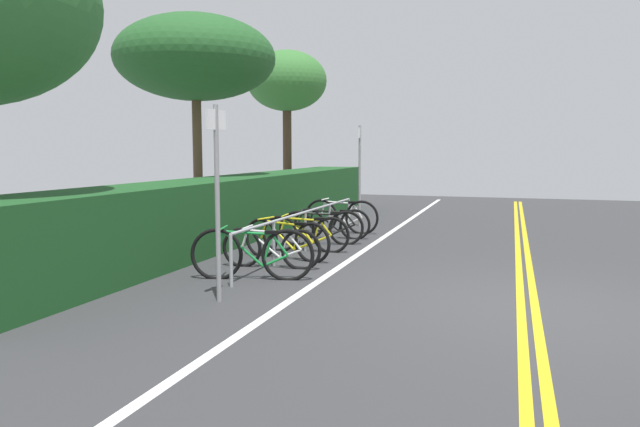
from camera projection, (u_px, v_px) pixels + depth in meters
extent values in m
cube|color=#353538|center=(528.00, 310.00, 6.96)|extent=(33.44, 13.67, 0.05)
cube|color=gold|center=(535.00, 308.00, 6.93)|extent=(30.10, 0.10, 0.00)
cube|color=gold|center=(521.00, 307.00, 6.98)|extent=(30.10, 0.10, 0.00)
cube|color=white|center=(306.00, 290.00, 7.82)|extent=(30.10, 0.12, 0.00)
cylinder|color=#9EA0A5|center=(231.00, 261.00, 7.97)|extent=(0.05, 0.05, 0.72)
cylinder|color=#9EA0A5|center=(274.00, 244.00, 9.39)|extent=(0.05, 0.05, 0.72)
cylinder|color=#9EA0A5|center=(305.00, 231.00, 10.82)|extent=(0.05, 0.05, 0.72)
cylinder|color=#9EA0A5|center=(330.00, 222.00, 12.25)|extent=(0.05, 0.05, 0.72)
cylinder|color=#9EA0A5|center=(349.00, 214.00, 13.68)|extent=(0.05, 0.05, 0.72)
cylinder|color=#9EA0A5|center=(305.00, 212.00, 10.78)|extent=(6.04, 0.04, 0.04)
torus|color=black|center=(217.00, 254.00, 8.47)|extent=(0.24, 0.76, 0.77)
torus|color=black|center=(288.00, 255.00, 8.39)|extent=(0.24, 0.76, 0.77)
cylinder|color=#198C38|center=(243.00, 249.00, 8.43)|extent=(0.18, 0.59, 0.53)
cylinder|color=#198C38|center=(247.00, 233.00, 8.40)|extent=(0.20, 0.69, 0.07)
cylinder|color=#198C38|center=(267.00, 250.00, 8.41)|extent=(0.08, 0.17, 0.47)
cylinder|color=#198C38|center=(275.00, 261.00, 8.42)|extent=(0.12, 0.37, 0.19)
cylinder|color=#198C38|center=(280.00, 245.00, 8.39)|extent=(0.10, 0.26, 0.33)
cylinder|color=#198C38|center=(220.00, 243.00, 8.45)|extent=(0.07, 0.14, 0.35)
cube|color=black|center=(272.00, 232.00, 8.38)|extent=(0.13, 0.21, 0.05)
cylinder|color=#198C38|center=(223.00, 228.00, 8.42)|extent=(0.45, 0.14, 0.03)
torus|color=black|center=(242.00, 248.00, 9.39)|extent=(0.12, 0.66, 0.66)
torus|color=black|center=(301.00, 250.00, 9.17)|extent=(0.12, 0.66, 0.66)
cylinder|color=white|center=(264.00, 244.00, 9.30)|extent=(0.09, 0.56, 0.45)
cylinder|color=white|center=(267.00, 232.00, 9.27)|extent=(0.10, 0.67, 0.07)
cylinder|color=white|center=(284.00, 246.00, 9.23)|extent=(0.05, 0.16, 0.40)
cylinder|color=white|center=(290.00, 254.00, 9.22)|extent=(0.07, 0.36, 0.17)
cylinder|color=white|center=(294.00, 242.00, 9.18)|extent=(0.06, 0.24, 0.28)
cylinder|color=white|center=(245.00, 239.00, 9.36)|extent=(0.05, 0.13, 0.30)
cube|color=black|center=(288.00, 231.00, 9.19)|extent=(0.10, 0.21, 0.05)
cylinder|color=white|center=(247.00, 227.00, 9.33)|extent=(0.46, 0.07, 0.03)
torus|color=black|center=(261.00, 238.00, 10.31)|extent=(0.22, 0.69, 0.70)
torus|color=black|center=(312.00, 243.00, 9.76)|extent=(0.22, 0.69, 0.70)
cylinder|color=yellow|center=(280.00, 235.00, 10.09)|extent=(0.18, 0.60, 0.48)
cylinder|color=yellow|center=(283.00, 223.00, 10.03)|extent=(0.20, 0.71, 0.07)
cylinder|color=yellow|center=(297.00, 238.00, 9.91)|extent=(0.08, 0.18, 0.43)
cylinder|color=yellow|center=(303.00, 246.00, 9.86)|extent=(0.12, 0.38, 0.18)
cylinder|color=yellow|center=(306.00, 234.00, 9.80)|extent=(0.10, 0.26, 0.30)
cylinder|color=yellow|center=(264.00, 229.00, 10.26)|extent=(0.07, 0.14, 0.32)
cube|color=black|center=(301.00, 224.00, 9.84)|extent=(0.12, 0.21, 0.05)
cylinder|color=yellow|center=(266.00, 218.00, 10.21)|extent=(0.45, 0.13, 0.03)
torus|color=black|center=(280.00, 234.00, 10.86)|extent=(0.14, 0.69, 0.68)
torus|color=black|center=(331.00, 235.00, 10.67)|extent=(0.14, 0.69, 0.68)
cylinder|color=yellow|center=(299.00, 230.00, 10.78)|extent=(0.10, 0.55, 0.47)
cylinder|color=yellow|center=(302.00, 219.00, 10.75)|extent=(0.11, 0.66, 0.07)
cylinder|color=yellow|center=(316.00, 231.00, 10.72)|extent=(0.05, 0.16, 0.42)
cylinder|color=yellow|center=(322.00, 239.00, 10.71)|extent=(0.08, 0.35, 0.17)
cylinder|color=yellow|center=(325.00, 228.00, 10.68)|extent=(0.06, 0.24, 0.29)
cylinder|color=yellow|center=(283.00, 226.00, 10.83)|extent=(0.05, 0.13, 0.31)
cube|color=black|center=(320.00, 219.00, 10.68)|extent=(0.10, 0.21, 0.05)
cylinder|color=yellow|center=(285.00, 215.00, 10.80)|extent=(0.46, 0.08, 0.03)
torus|color=black|center=(297.00, 228.00, 11.54)|extent=(0.28, 0.68, 0.70)
torus|color=black|center=(346.00, 228.00, 11.56)|extent=(0.28, 0.68, 0.70)
cylinder|color=black|center=(315.00, 224.00, 11.54)|extent=(0.22, 0.54, 0.48)
cylinder|color=black|center=(319.00, 214.00, 11.52)|extent=(0.25, 0.64, 0.07)
cylinder|color=black|center=(332.00, 225.00, 11.54)|extent=(0.09, 0.16, 0.43)
cylinder|color=black|center=(338.00, 232.00, 11.56)|extent=(0.15, 0.35, 0.18)
cylinder|color=black|center=(341.00, 221.00, 11.54)|extent=(0.11, 0.24, 0.30)
cylinder|color=black|center=(299.00, 221.00, 11.52)|extent=(0.08, 0.14, 0.32)
cube|color=black|center=(335.00, 213.00, 11.52)|extent=(0.14, 0.22, 0.05)
cylinder|color=black|center=(302.00, 210.00, 11.50)|extent=(0.44, 0.18, 0.03)
torus|color=black|center=(309.00, 224.00, 12.45)|extent=(0.14, 0.66, 0.66)
torus|color=black|center=(355.00, 225.00, 12.27)|extent=(0.14, 0.66, 0.66)
cylinder|color=black|center=(326.00, 221.00, 12.38)|extent=(0.11, 0.56, 0.45)
cylinder|color=black|center=(329.00, 211.00, 12.34)|extent=(0.12, 0.67, 0.07)
cylinder|color=black|center=(342.00, 222.00, 12.32)|extent=(0.06, 0.16, 0.40)
cylinder|color=black|center=(347.00, 228.00, 12.31)|extent=(0.08, 0.36, 0.17)
cylinder|color=black|center=(350.00, 219.00, 12.28)|extent=(0.07, 0.25, 0.28)
cylinder|color=black|center=(311.00, 217.00, 12.43)|extent=(0.05, 0.14, 0.30)
cube|color=black|center=(345.00, 211.00, 12.28)|extent=(0.10, 0.21, 0.05)
cylinder|color=black|center=(314.00, 208.00, 12.40)|extent=(0.46, 0.09, 0.03)
torus|color=black|center=(321.00, 216.00, 13.39)|extent=(0.08, 0.77, 0.77)
torus|color=black|center=(362.00, 218.00, 13.06)|extent=(0.08, 0.77, 0.77)
cylinder|color=white|center=(336.00, 213.00, 13.25)|extent=(0.05, 0.55, 0.53)
cylinder|color=white|center=(339.00, 202.00, 13.21)|extent=(0.06, 0.66, 0.07)
cylinder|color=white|center=(350.00, 214.00, 13.15)|extent=(0.04, 0.16, 0.48)
cylinder|color=white|center=(355.00, 221.00, 13.13)|extent=(0.05, 0.35, 0.19)
cylinder|color=white|center=(357.00, 211.00, 13.08)|extent=(0.04, 0.24, 0.33)
cylinder|color=white|center=(323.00, 209.00, 13.35)|extent=(0.04, 0.13, 0.35)
cube|color=black|center=(353.00, 202.00, 13.10)|extent=(0.09, 0.20, 0.05)
cylinder|color=white|center=(325.00, 199.00, 13.31)|extent=(0.46, 0.04, 0.03)
cylinder|color=gray|center=(217.00, 205.00, 7.11)|extent=(0.06, 0.06, 2.40)
cube|color=white|center=(216.00, 120.00, 7.00)|extent=(0.36, 0.09, 0.24)
cylinder|color=gray|center=(360.00, 176.00, 14.26)|extent=(0.06, 0.06, 2.45)
cube|color=white|center=(360.00, 133.00, 14.15)|extent=(0.36, 0.07, 0.24)
cube|color=#1C4C21|center=(243.00, 206.00, 12.82)|extent=(15.04, 1.33, 1.29)
cylinder|color=brown|center=(198.00, 165.00, 13.15)|extent=(0.21, 0.21, 3.04)
ellipsoid|color=#235626|center=(195.00, 58.00, 12.90)|extent=(3.52, 3.52, 1.85)
cylinder|color=#473323|center=(287.00, 158.00, 18.82)|extent=(0.28, 0.28, 3.18)
ellipsoid|color=#387533|center=(287.00, 81.00, 18.56)|extent=(2.53, 2.53, 1.90)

